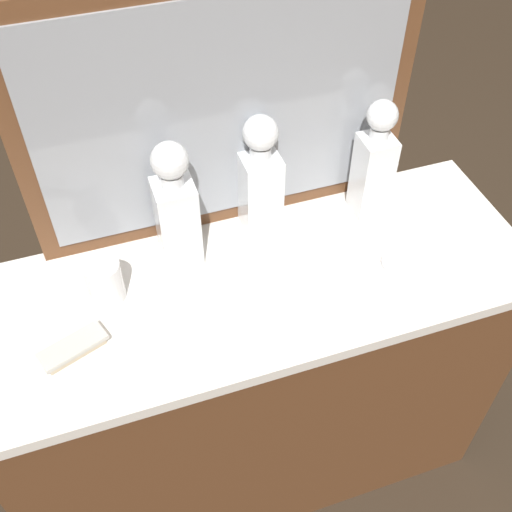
% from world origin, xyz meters
% --- Properties ---
extents(ground_plane, '(6.00, 6.00, 0.00)m').
position_xyz_m(ground_plane, '(0.00, 0.00, 0.00)').
color(ground_plane, '#2D2319').
extents(dresser, '(1.30, 0.48, 0.87)m').
position_xyz_m(dresser, '(0.00, 0.00, 0.44)').
color(dresser, brown).
rests_on(dresser, ground_plane).
extents(dresser_mirror, '(0.89, 0.03, 0.60)m').
position_xyz_m(dresser_mirror, '(0.00, 0.22, 1.17)').
color(dresser_mirror, brown).
rests_on(dresser_mirror, dresser).
extents(crystal_decanter_front, '(0.09, 0.09, 0.31)m').
position_xyz_m(crystal_decanter_front, '(0.07, 0.17, 1.00)').
color(crystal_decanter_front, white).
rests_on(crystal_decanter_front, dresser).
extents(crystal_decanter_left, '(0.09, 0.09, 0.32)m').
position_xyz_m(crystal_decanter_left, '(-0.14, 0.13, 1.00)').
color(crystal_decanter_left, white).
rests_on(crystal_decanter_left, dresser).
extents(crystal_decanter_rear, '(0.08, 0.08, 0.31)m').
position_xyz_m(crystal_decanter_rear, '(0.34, 0.14, 1.00)').
color(crystal_decanter_rear, white).
rests_on(crystal_decanter_rear, dresser).
extents(crystal_tumbler_rear, '(0.08, 0.08, 0.10)m').
position_xyz_m(crystal_tumbler_rear, '(-0.32, 0.06, 0.92)').
color(crystal_tumbler_rear, white).
rests_on(crystal_tumbler_rear, dresser).
extents(silver_brush_far_left, '(0.15, 0.10, 0.02)m').
position_xyz_m(silver_brush_far_left, '(-0.41, -0.06, 0.88)').
color(silver_brush_far_left, '#B7A88C').
rests_on(silver_brush_far_left, dresser).
extents(porcelain_dish, '(0.08, 0.08, 0.01)m').
position_xyz_m(porcelain_dish, '(0.32, -0.06, 0.88)').
color(porcelain_dish, silver).
rests_on(porcelain_dish, dresser).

